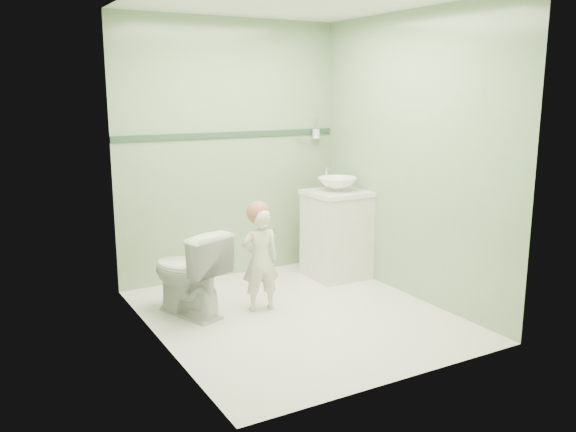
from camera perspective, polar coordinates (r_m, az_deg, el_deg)
ground at (r=4.82m, az=0.89°, el=-9.43°), size 2.50×2.50×0.00m
room_shell at (r=4.53m, az=0.94°, el=4.86°), size 2.50×2.54×2.40m
trim_stripe at (r=5.61m, az=-5.52°, el=7.73°), size 2.20×0.02×0.05m
vanity at (r=5.70m, az=4.65°, el=-1.87°), size 0.52×0.50×0.80m
counter at (r=5.61m, az=4.72°, el=2.19°), size 0.54×0.52×0.04m
basin at (r=5.60m, az=4.74°, el=3.04°), size 0.37×0.37×0.13m
faucet at (r=5.74m, az=3.71°, el=4.08°), size 0.03×0.13×0.18m
cup_holder at (r=5.98m, az=2.62°, el=7.83°), size 0.26×0.07×0.21m
toilet at (r=4.80m, az=-9.51°, el=-5.31°), size 0.60×0.78×0.70m
toddler at (r=4.81m, az=-2.67°, el=-4.21°), size 0.34×0.25×0.84m
hair_cap at (r=4.74m, az=-2.85°, el=0.34°), size 0.19×0.19×0.19m
teal_toothbrush at (r=4.65m, az=-1.38°, el=-1.40°), size 0.11×0.14×0.08m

